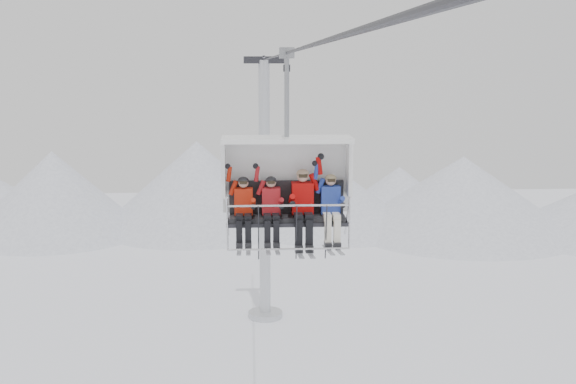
{
  "coord_description": "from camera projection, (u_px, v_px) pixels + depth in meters",
  "views": [
    {
      "loc": [
        -0.77,
        -14.15,
        13.07
      ],
      "look_at": [
        0.0,
        0.0,
        10.56
      ],
      "focal_mm": 45.0,
      "sensor_mm": 36.0,
      "label": 1
    }
  ],
  "objects": [
    {
      "name": "ridgeline",
      "position": [
        239.0,
        196.0,
        57.0
      ],
      "size": [
        72.0,
        21.0,
        7.0
      ],
      "color": "white",
      "rests_on": "ground"
    },
    {
      "name": "skier_far_left",
      "position": [
        244.0,
        209.0,
        14.69
      ],
      "size": [
        0.38,
        1.69,
        1.52
      ],
      "color": "red",
      "rests_on": "chairlift_carrier"
    },
    {
      "name": "chairlift_carrier",
      "position": [
        286.0,
        179.0,
        14.96
      ],
      "size": [
        2.65,
        1.17,
        3.98
      ],
      "color": "black",
      "rests_on": "haul_cable"
    },
    {
      "name": "skier_center_right",
      "position": [
        303.0,
        205.0,
        14.76
      ],
      "size": [
        0.44,
        1.69,
        1.74
      ],
      "color": "#B90907",
      "rests_on": "chairlift_carrier"
    },
    {
      "name": "skier_center_left",
      "position": [
        271.0,
        208.0,
        14.72
      ],
      "size": [
        0.38,
        1.69,
        1.52
      ],
      "color": "#B11A1F",
      "rests_on": "chairlift_carrier"
    },
    {
      "name": "lift_tower_right",
      "position": [
        265.0,
        209.0,
        36.86
      ],
      "size": [
        2.0,
        1.8,
        13.48
      ],
      "color": "#B8BBC0",
      "rests_on": "ground"
    },
    {
      "name": "haul_cable",
      "position": [
        288.0,
        52.0,
        13.92
      ],
      "size": [
        0.06,
        50.0,
        0.06
      ],
      "primitive_type": "cylinder",
      "rotation": [
        1.57,
        0.0,
        0.0
      ],
      "color": "#29292E",
      "rests_on": "lift_tower_left"
    },
    {
      "name": "skier_far_right",
      "position": [
        331.0,
        207.0,
        14.78
      ],
      "size": [
        0.39,
        1.69,
        1.57
      ],
      "color": "#263EA3",
      "rests_on": "chairlift_carrier"
    }
  ]
}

